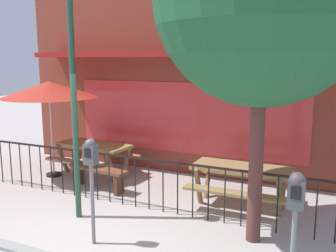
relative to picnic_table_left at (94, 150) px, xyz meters
name	(u,v)px	position (x,y,z in m)	size (l,w,h in m)	color
ground	(78,248)	(1.86, -3.01, -0.61)	(40.00, 40.00, 0.00)	#B1A9A4
pub_storefront	(188,74)	(1.86, 1.32, 1.77)	(8.85, 1.36, 4.76)	#4F221E
patio_fence_front	(135,173)	(1.86, -1.29, 0.05)	(7.46, 0.04, 0.97)	black
picnic_table_left	(94,150)	(0.00, 0.00, 0.00)	(1.93, 1.54, 0.79)	olive
picnic_table_right	(241,175)	(3.64, -0.44, 0.00)	(1.80, 1.36, 0.79)	olive
patio_umbrella	(49,90)	(-0.87, -0.42, 1.44)	(2.18, 2.18, 2.24)	black
patio_bench	(98,173)	(0.66, -0.78, -0.26)	(1.43, 0.48, 0.48)	brown
parking_meter_near	(296,203)	(4.84, -2.97, 0.57)	(0.18, 0.17, 1.53)	slate
parking_meter_far	(91,164)	(1.99, -2.80, 0.63)	(0.18, 0.17, 1.61)	slate
street_lamp	(72,62)	(1.17, -2.10, 2.09)	(0.28, 0.28, 4.16)	#264A36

